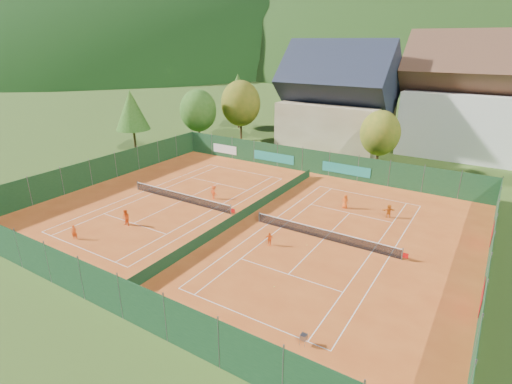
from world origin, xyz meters
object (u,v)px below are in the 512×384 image
(hotel_block_a, at_px, (483,104))
(player_left_mid, at_px, (126,218))
(player_left_far, at_px, (214,192))
(chalet, at_px, (337,104))
(player_right_near, at_px, (269,239))
(player_right_far_b, at_px, (389,211))
(player_right_far_a, at_px, (345,201))
(player_left_near, at_px, (74,232))
(ball_hopper, at_px, (304,337))

(hotel_block_a, relative_size, player_left_mid, 13.85)
(hotel_block_a, xyz_separation_m, player_left_far, (-21.50, -33.62, -6.64))
(chalet, height_order, player_right_near, chalet)
(hotel_block_a, distance_m, player_right_far_b, 29.77)
(chalet, xyz_separation_m, hotel_block_a, (19.00, 6.00, 0.76))
(player_right_far_a, distance_m, player_right_far_b, 4.28)
(chalet, xyz_separation_m, player_left_near, (-6.81, -41.13, -5.99))
(ball_hopper, height_order, player_right_near, player_right_near)
(chalet, distance_m, player_left_near, 42.11)
(player_right_near, bearing_deg, player_left_far, 129.31)
(chalet, bearing_deg, hotel_block_a, 17.53)
(chalet, distance_m, hotel_block_a, 19.94)
(player_right_near, bearing_deg, player_left_mid, 174.68)
(chalet, distance_m, player_right_far_a, 25.52)
(hotel_block_a, height_order, player_right_far_b, hotel_block_a)
(player_right_far_a, relative_size, player_right_far_b, 1.08)
(ball_hopper, distance_m, player_right_near, 11.50)
(player_left_far, bearing_deg, chalet, -78.45)
(chalet, height_order, player_right_far_b, chalet)
(hotel_block_a, bearing_deg, player_right_far_a, -107.17)
(player_left_near, distance_m, player_left_mid, 4.42)
(player_left_near, bearing_deg, chalet, 41.12)
(player_left_mid, xyz_separation_m, player_left_far, (2.68, 9.40, -0.04))
(chalet, height_order, ball_hopper, chalet)
(player_right_far_a, height_order, player_right_far_b, player_right_far_a)
(player_left_far, relative_size, player_right_far_b, 1.11)
(player_right_near, height_order, player_right_far_b, player_right_far_b)
(player_left_near, bearing_deg, player_right_near, -11.38)
(player_left_far, xyz_separation_m, player_right_far_b, (16.92, 4.98, -0.07))
(ball_hopper, distance_m, player_left_mid, 20.86)
(player_right_near, xyz_separation_m, player_right_far_a, (2.48, 10.74, 0.13))
(chalet, xyz_separation_m, player_left_mid, (-5.18, -37.02, -5.84))
(chalet, height_order, player_left_mid, chalet)
(ball_hopper, xyz_separation_m, player_right_far_b, (-0.59, 19.60, 0.11))
(player_left_near, height_order, player_right_far_a, player_right_far_a)
(player_left_far, relative_size, player_right_near, 1.25)
(chalet, xyz_separation_m, player_left_far, (-2.50, -27.62, -5.88))
(chalet, relative_size, player_right_near, 13.64)
(player_right_far_b, bearing_deg, player_right_near, 26.35)
(player_left_near, bearing_deg, ball_hopper, -42.42)
(player_left_mid, bearing_deg, hotel_block_a, 61.80)
(chalet, relative_size, player_left_mid, 10.39)
(ball_hopper, bearing_deg, player_left_far, 140.13)
(ball_hopper, xyz_separation_m, player_left_near, (-21.82, 1.12, 0.08))
(player_left_near, bearing_deg, player_left_mid, 28.86)
(hotel_block_a, distance_m, player_left_far, 40.46)
(hotel_block_a, relative_size, player_left_far, 14.59)
(player_right_far_b, bearing_deg, player_left_near, 9.53)
(player_right_near, bearing_deg, player_right_far_b, 36.80)
(player_left_mid, distance_m, player_right_far_b, 24.31)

